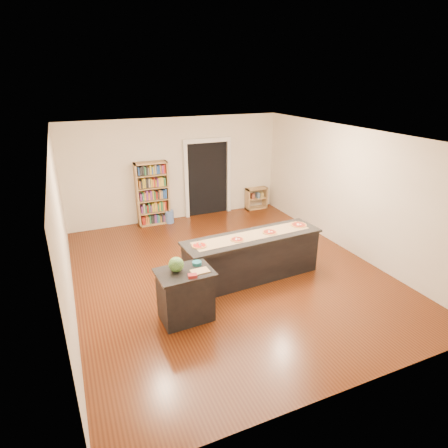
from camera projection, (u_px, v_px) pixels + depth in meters
name	position (u px, v px, depth m)	size (l,w,h in m)	color
room	(228.00, 208.00, 7.29)	(6.00, 7.00, 2.80)	beige
doorway	(208.00, 174.00, 10.64)	(1.40, 0.09, 2.21)	black
kitchen_island	(252.00, 257.00, 7.41)	(2.80, 0.76, 0.92)	black
side_counter	(186.00, 295.00, 6.16)	(0.90, 0.66, 0.89)	black
bookshelf	(153.00, 194.00, 10.02)	(0.86, 0.31, 1.72)	tan
low_shelf	(256.00, 198.00, 11.40)	(0.65, 0.28, 0.65)	tan
waste_bin	(169.00, 217.00, 10.34)	(0.24, 0.24, 0.36)	#5070B2
kraft_paper	(252.00, 235.00, 7.26)	(2.43, 0.44, 0.00)	#A68055
watermelon	(176.00, 265.00, 5.95)	(0.25, 0.25, 0.25)	#144214
cutting_board	(200.00, 271.00, 5.98)	(0.29, 0.19, 0.02)	tan
package_red	(193.00, 276.00, 5.81)	(0.14, 0.10, 0.05)	maroon
package_teal	(197.00, 263.00, 6.19)	(0.15, 0.15, 0.06)	#195966
pizza_a	(199.00, 246.00, 6.79)	(0.29, 0.29, 0.02)	#BA8347
pizza_b	(237.00, 239.00, 7.05)	(0.27, 0.27, 0.02)	#BA8347
pizza_c	(270.00, 232.00, 7.38)	(0.28, 0.28, 0.02)	#BA8347
pizza_d	(299.00, 225.00, 7.73)	(0.32, 0.32, 0.02)	#BA8347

